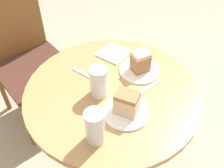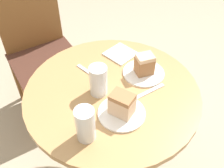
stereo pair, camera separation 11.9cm
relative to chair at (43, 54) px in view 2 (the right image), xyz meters
The scene contains 11 objects.
table 0.82m from the chair, 86.11° to the right, with size 0.82×0.82×0.75m.
chair is the anchor object (origin of this frame).
plate_near 0.88m from the chair, 72.65° to the right, with size 0.21×0.21×0.01m.
plate_far 0.99m from the chair, 89.46° to the right, with size 0.20×0.20×0.01m.
cake_slice_near 0.90m from the chair, 72.65° to the right, with size 0.10×0.09×0.10m.
cake_slice_far 1.01m from the chair, 89.46° to the right, with size 0.11×0.12×0.10m.
glass_lemonade 0.86m from the chair, 90.16° to the right, with size 0.08×0.08×0.15m.
glass_water 1.04m from the chair, 100.14° to the right, with size 0.08×0.08×0.15m.
napkin_stack 0.71m from the chair, 67.93° to the right, with size 0.17×0.17×0.01m.
fork 0.97m from the chair, 78.60° to the right, with size 0.19×0.02×0.00m.
spoon 0.69m from the chair, 87.67° to the right, with size 0.05×0.15×0.00m.
Camera 2 is at (-0.48, -0.71, 1.62)m, focal length 42.00 mm.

